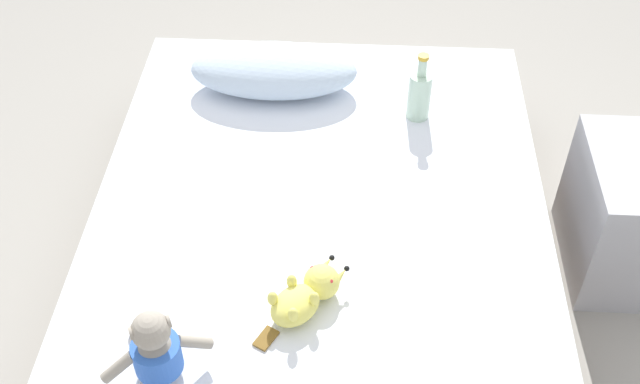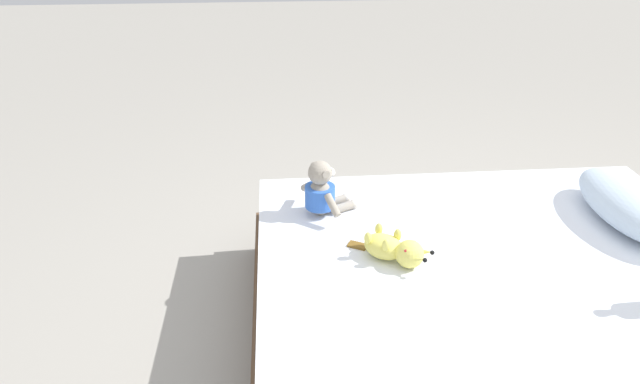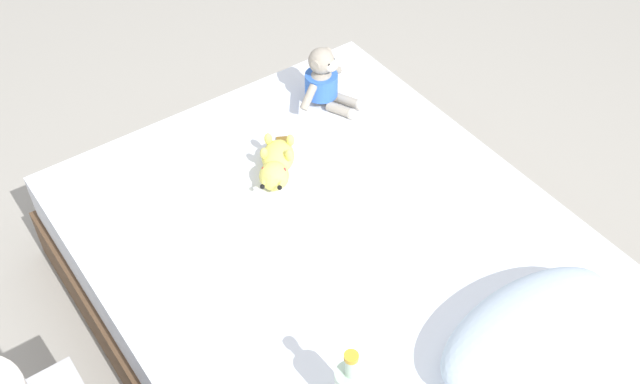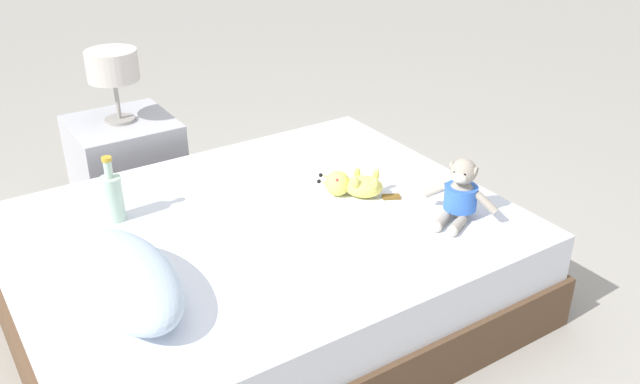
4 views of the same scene
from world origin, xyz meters
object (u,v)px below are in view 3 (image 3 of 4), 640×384
object	(u,v)px
plush_monkey	(324,82)
plush_yellow_creature	(276,164)
bed	(341,287)
pillow	(529,329)

from	to	relation	value
plush_monkey	plush_yellow_creature	bearing A→B (deg)	32.23
bed	pillow	xyz separation A→B (m)	(-0.20, 0.58, 0.28)
bed	pillow	world-z (taller)	pillow
bed	plush_yellow_creature	size ratio (longest dim) A/B	6.33
plush_monkey	plush_yellow_creature	distance (m)	0.43
plush_monkey	plush_yellow_creature	world-z (taller)	plush_monkey
bed	plush_yellow_creature	world-z (taller)	plush_yellow_creature
plush_monkey	bed	bearing A→B (deg)	59.06
pillow	plush_monkey	bearing A→B (deg)	-98.27
pillow	plush_monkey	distance (m)	1.21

